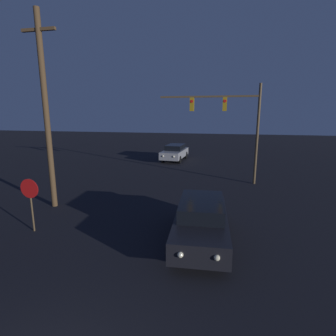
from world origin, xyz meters
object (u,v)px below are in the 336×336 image
(traffic_signal_mast, at_px, (231,117))
(utility_pole, at_px, (46,110))
(car_far, at_px, (175,152))
(car_near, at_px, (201,220))
(stop_sign, at_px, (30,195))

(traffic_signal_mast, height_order, utility_pole, utility_pole)
(car_far, bearing_deg, car_near, 107.69)
(car_near, xyz_separation_m, utility_pole, (-7.90, 2.30, 4.09))
(car_far, distance_m, traffic_signal_mast, 10.18)
(car_far, bearing_deg, utility_pole, 79.68)
(car_near, bearing_deg, car_far, -79.38)
(car_near, bearing_deg, utility_pole, -19.45)
(traffic_signal_mast, height_order, stop_sign, traffic_signal_mast)
(stop_sign, bearing_deg, car_near, 4.75)
(traffic_signal_mast, bearing_deg, car_near, -97.13)
(car_far, height_order, stop_sign, stop_sign)
(stop_sign, height_order, utility_pole, utility_pole)
(car_near, relative_size, car_far, 1.00)
(utility_pole, bearing_deg, traffic_signal_mast, 37.15)
(car_near, height_order, car_far, same)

